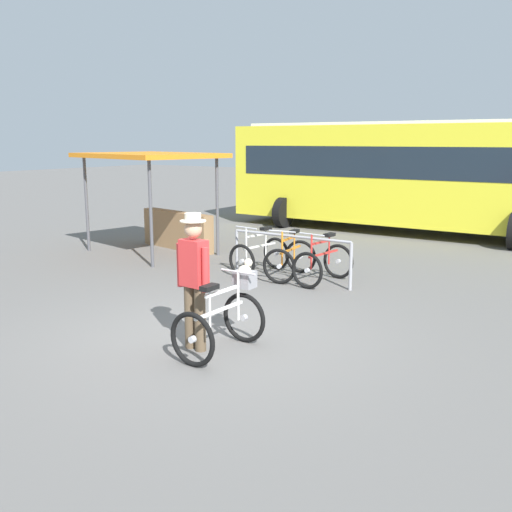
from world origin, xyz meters
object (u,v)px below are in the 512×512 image
Objects in this scene: featured_bicycle at (226,313)px; market_stall at (162,192)px; person_with_featured_bike at (194,276)px; racked_bike_red at (323,264)px; racked_bike_orange at (290,259)px; bus_distant at (405,171)px; racked_bike_white at (260,255)px.

market_stall reaches higher than featured_bicycle.
person_with_featured_bike is 6.77m from market_stall.
person_with_featured_bike is (0.23, -3.95, 0.58)m from racked_bike_red.
racked_bike_orange is at bearing 108.68° from featured_bicycle.
market_stall reaches higher than person_with_featured_bike.
bus_distant reaches higher than market_stall.
market_stall reaches higher than racked_bike_white.
bus_distant is at bearing 86.06° from racked_bike_white.
bus_distant is (-1.51, 10.58, 1.25)m from featured_bicycle.
racked_bike_red is 4.00m from person_with_featured_bike.
racked_bike_orange is 0.12× the size of bus_distant.
bus_distant is at bearing 91.96° from racked_bike_orange.
racked_bike_white is at bearing -13.12° from market_stall.
racked_bike_white and racked_bike_orange have the same top height.
racked_bike_orange is at bearing -0.50° from racked_bike_white.
bus_distant is at bearing 96.16° from person_with_featured_bike.
bus_distant is at bearing 58.66° from market_stall.
featured_bicycle is 0.61m from person_with_featured_bike.
racked_bike_red is 3.83m from featured_bicycle.
racked_bike_red is 4.78m from market_stall.
racked_bike_orange is (0.70, -0.01, 0.00)m from racked_bike_white.
racked_bike_red is at bearing -0.50° from racked_bike_white.
person_with_featured_bike is (1.63, -3.97, 0.58)m from racked_bike_white.
bus_distant is (-0.23, 6.79, 1.37)m from racked_bike_orange.
racked_bike_white is 4.33m from person_with_featured_bike.
racked_bike_orange is at bearing -10.92° from market_stall.
featured_bicycle reaches higher than racked_bike_orange.
racked_bike_white is 0.34× the size of market_stall.
racked_bike_orange is 1.01× the size of racked_bike_red.
featured_bicycle is 10.76m from bus_distant.
racked_bike_orange and racked_bike_red have the same top height.
person_with_featured_bike reaches higher than racked_bike_orange.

